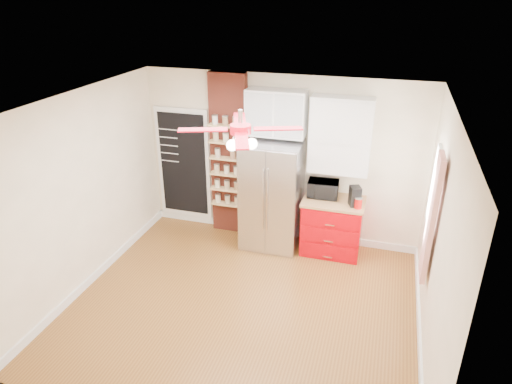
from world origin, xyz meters
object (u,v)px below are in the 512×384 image
(fridge, at_px, (272,195))
(red_cabinet, at_px, (332,226))
(toaster_oven, at_px, (323,189))
(coffee_maker, at_px, (355,196))
(canister_left, at_px, (358,203))
(pantry_jar_oats, at_px, (218,153))
(ceiling_fan, at_px, (241,130))

(fridge, distance_m, red_cabinet, 1.06)
(toaster_oven, distance_m, coffee_maker, 0.53)
(toaster_oven, height_order, canister_left, toaster_oven)
(red_cabinet, distance_m, canister_left, 0.66)
(red_cabinet, xyz_separation_m, pantry_jar_oats, (-1.91, 0.08, 0.99))
(canister_left, xyz_separation_m, pantry_jar_oats, (-2.28, 0.24, 0.46))
(toaster_oven, bearing_deg, fridge, -173.15)
(toaster_oven, xyz_separation_m, coffee_maker, (0.50, -0.18, 0.02))
(red_cabinet, distance_m, ceiling_fan, 2.75)
(toaster_oven, relative_size, pantry_jar_oats, 3.37)
(red_cabinet, relative_size, coffee_maker, 3.10)
(ceiling_fan, relative_size, coffee_maker, 4.62)
(fridge, height_order, canister_left, fridge)
(toaster_oven, relative_size, coffee_maker, 1.54)
(red_cabinet, xyz_separation_m, ceiling_fan, (-0.92, -1.68, 1.97))
(coffee_maker, bearing_deg, toaster_oven, 138.94)
(red_cabinet, bearing_deg, ceiling_fan, -118.71)
(pantry_jar_oats, bearing_deg, toaster_oven, 0.48)
(ceiling_fan, xyz_separation_m, canister_left, (1.29, 1.52, -1.45))
(fridge, height_order, pantry_jar_oats, fridge)
(red_cabinet, relative_size, toaster_oven, 2.02)
(fridge, height_order, coffee_maker, fridge)
(coffee_maker, relative_size, pantry_jar_oats, 2.20)
(fridge, relative_size, pantry_jar_oats, 12.67)
(canister_left, bearing_deg, ceiling_fan, -130.29)
(fridge, xyz_separation_m, toaster_oven, (0.78, 0.14, 0.15))
(pantry_jar_oats, bearing_deg, red_cabinet, -2.31)
(fridge, distance_m, ceiling_fan, 2.25)
(fridge, height_order, toaster_oven, fridge)
(fridge, relative_size, coffee_maker, 5.77)
(red_cabinet, relative_size, ceiling_fan, 0.67)
(toaster_oven, bearing_deg, ceiling_fan, -115.79)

